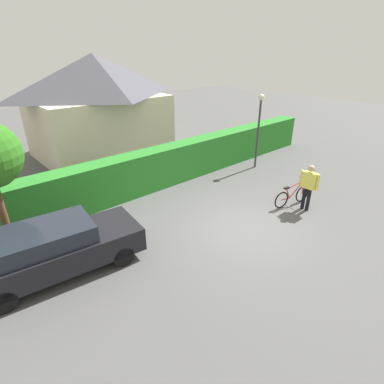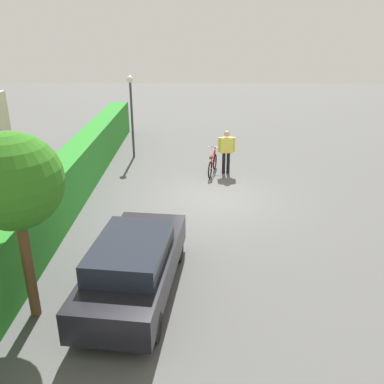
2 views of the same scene
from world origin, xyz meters
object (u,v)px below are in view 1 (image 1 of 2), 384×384
object	(u,v)px
bicycle	(292,196)
street_lamp	(259,120)
parked_car_near	(56,248)
person_rider	(309,184)

from	to	relation	value
bicycle	street_lamp	world-z (taller)	street_lamp
parked_car_near	person_rider	distance (m)	8.44
bicycle	parked_car_near	bearing A→B (deg)	165.90
bicycle	person_rider	xyz separation A→B (m)	(0.05, -0.53, 0.66)
street_lamp	bicycle	bearing A→B (deg)	-122.94
parked_car_near	bicycle	world-z (taller)	parked_car_near
parked_car_near	street_lamp	size ratio (longest dim) A/B	1.24
bicycle	street_lamp	xyz separation A→B (m)	(2.23, 3.45, 1.98)
parked_car_near	street_lamp	world-z (taller)	street_lamp
bicycle	street_lamp	distance (m)	4.56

